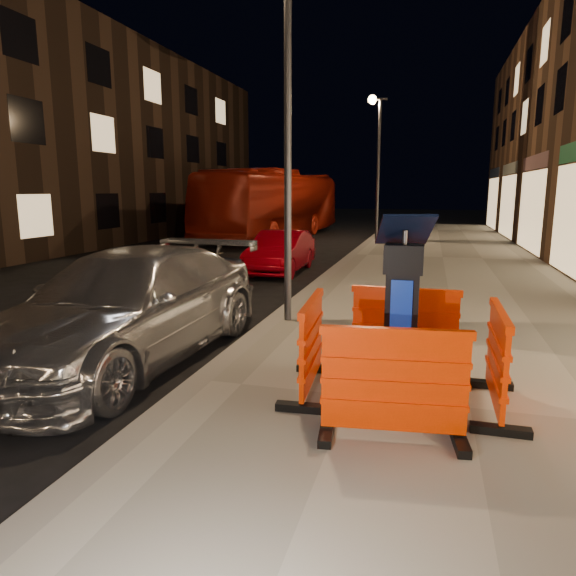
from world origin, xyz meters
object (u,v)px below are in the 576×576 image
(parking_kiosk, at_px, (402,315))
(barrier_back, at_px, (404,329))
(barrier_bldgside, at_px, (497,360))
(car_silver, at_px, (132,358))
(barrier_kerbside, at_px, (311,345))
(car_red, at_px, (281,272))
(bus_doubledecker, at_px, (274,237))
(barrier_front, at_px, (394,385))

(parking_kiosk, height_order, barrier_back, parking_kiosk)
(barrier_bldgside, height_order, car_silver, barrier_bldgside)
(car_silver, bearing_deg, barrier_back, 5.02)
(barrier_kerbside, height_order, barrier_bldgside, same)
(barrier_bldgside, height_order, car_red, barrier_bldgside)
(barrier_kerbside, bearing_deg, car_silver, 69.80)
(parking_kiosk, bearing_deg, car_silver, 165.84)
(barrier_bldgside, distance_m, bus_doubledecker, 20.96)
(parking_kiosk, bearing_deg, car_red, 111.82)
(barrier_front, bearing_deg, parking_kiosk, 83.23)
(car_silver, xyz_separation_m, car_red, (-0.10, 7.94, 0.00))
(barrier_kerbside, distance_m, barrier_bldgside, 1.90)
(barrier_back, distance_m, barrier_bldgside, 1.34)
(car_red, bearing_deg, barrier_bldgside, -61.97)
(car_silver, height_order, bus_doubledecker, bus_doubledecker)
(barrier_front, height_order, barrier_back, same)
(barrier_front, bearing_deg, car_red, 104.74)
(parking_kiosk, bearing_deg, barrier_back, 88.23)
(barrier_bldgside, distance_m, car_silver, 4.79)
(barrier_back, distance_m, car_silver, 3.79)
(barrier_back, bearing_deg, car_silver, -176.74)
(car_silver, distance_m, bus_doubledecker, 18.80)
(barrier_front, distance_m, barrier_bldgside, 1.34)
(barrier_front, relative_size, car_silver, 0.25)
(barrier_back, distance_m, car_red, 8.72)
(barrier_kerbside, distance_m, car_silver, 2.97)
(parking_kiosk, distance_m, barrier_back, 1.03)
(parking_kiosk, bearing_deg, barrier_bldgside, -1.77)
(car_silver, bearing_deg, barrier_bldgside, -6.94)
(barrier_front, relative_size, barrier_bldgside, 1.00)
(barrier_back, relative_size, car_silver, 0.25)
(barrier_back, height_order, bus_doubledecker, bus_doubledecker)
(parking_kiosk, bearing_deg, barrier_front, -91.77)
(parking_kiosk, relative_size, car_red, 0.51)
(barrier_front, distance_m, barrier_back, 1.90)
(barrier_back, bearing_deg, barrier_front, -88.77)
(parking_kiosk, xyz_separation_m, barrier_bldgside, (0.95, 0.00, -0.41))
(parking_kiosk, distance_m, bus_doubledecker, 20.63)
(barrier_back, relative_size, bus_doubledecker, 0.11)
(barrier_bldgside, xyz_separation_m, car_silver, (-4.67, 0.82, -0.66))
(barrier_front, relative_size, car_red, 0.36)
(barrier_front, height_order, car_silver, barrier_front)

